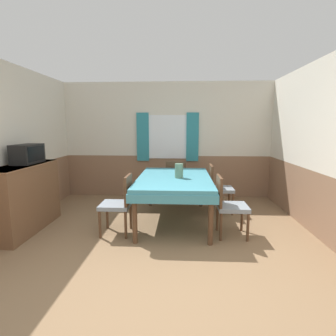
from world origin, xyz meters
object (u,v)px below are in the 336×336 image
at_px(chair_right_near, 228,203).
at_px(chair_right_far, 218,186).
at_px(sideboard, 25,198).
at_px(vase, 179,171).
at_px(dining_table, 174,183).
at_px(chair_left_near, 120,202).
at_px(chair_head_window, 176,179).
at_px(tv, 28,154).

bearing_deg(chair_right_near, chair_right_far, -180.00).
bearing_deg(sideboard, vase, 10.39).
relative_size(dining_table, vase, 8.31).
bearing_deg(chair_right_near, sideboard, -90.74).
relative_size(chair_left_near, vase, 3.82).
distance_m(chair_head_window, vase, 1.32).
distance_m(chair_right_far, chair_left_near, 1.96).
distance_m(sideboard, tv, 0.68).
bearing_deg(dining_table, chair_head_window, 90.00).
bearing_deg(vase, chair_right_far, 41.22).
xyz_separation_m(chair_right_far, sideboard, (-3.11, -1.08, 0.03)).
bearing_deg(tv, chair_right_near, -3.81).
bearing_deg(tv, chair_right_far, 16.30).
xyz_separation_m(tv, vase, (2.38, 0.27, -0.29)).
xyz_separation_m(sideboard, vase, (2.38, 0.44, 0.37)).
xyz_separation_m(chair_head_window, vase, (0.08, -1.25, 0.40)).
distance_m(chair_left_near, sideboard, 1.50).
relative_size(chair_left_near, sideboard, 0.65).
bearing_deg(chair_right_near, chair_head_window, -155.01).
distance_m(dining_table, chair_right_far, 1.00).
height_order(chair_right_far, chair_left_near, same).
bearing_deg(dining_table, sideboard, -167.35).
height_order(chair_right_far, tv, tv).
distance_m(dining_table, chair_head_window, 1.19).
bearing_deg(dining_table, vase, -46.23).
distance_m(chair_right_far, tv, 3.31).
bearing_deg(chair_head_window, sideboard, -143.75).
xyz_separation_m(dining_table, tv, (-2.30, -0.35, 0.51)).
distance_m(dining_table, chair_right_near, 1.00).
xyz_separation_m(chair_right_far, vase, (-0.73, -0.64, 0.40)).
distance_m(chair_left_near, tv, 1.66).
bearing_deg(chair_left_near, dining_table, -55.33).
bearing_deg(chair_head_window, chair_right_near, -65.01).
relative_size(chair_head_window, tv, 1.66).
relative_size(chair_right_far, tv, 1.66).
bearing_deg(chair_head_window, chair_right_far, -37.31).
relative_size(chair_right_near, chair_right_far, 1.00).
height_order(chair_right_near, chair_right_far, same).
height_order(dining_table, tv, tv).
xyz_separation_m(chair_right_near, vase, (-0.73, 0.48, 0.40)).
bearing_deg(chair_right_far, dining_table, -55.33).
distance_m(chair_right_near, sideboard, 3.11).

